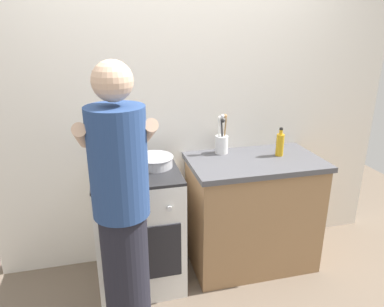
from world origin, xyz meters
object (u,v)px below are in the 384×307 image
at_px(stove_range, 138,227).
at_px(oil_bottle, 280,144).
at_px(utensil_crock, 222,142).
at_px(pot, 114,165).
at_px(person, 123,219).
at_px(mixing_bowl, 154,161).

height_order(stove_range, oil_bottle, oil_bottle).
relative_size(utensil_crock, oil_bottle, 1.42).
bearing_deg(oil_bottle, stove_range, -177.99).
relative_size(pot, person, 0.15).
bearing_deg(oil_bottle, utensil_crock, 158.93).
relative_size(stove_range, mixing_bowl, 3.26).
bearing_deg(person, mixing_bowl, 67.01).
relative_size(stove_range, oil_bottle, 4.06).
xyz_separation_m(oil_bottle, person, (-1.24, -0.62, -0.13)).
bearing_deg(oil_bottle, person, -153.28).
bearing_deg(stove_range, oil_bottle, 2.01).
bearing_deg(pot, person, -88.61).
bearing_deg(mixing_bowl, person, -112.99).
xyz_separation_m(stove_range, person, (-0.13, -0.58, 0.41)).
xyz_separation_m(utensil_crock, oil_bottle, (0.42, -0.16, -0.00)).
xyz_separation_m(stove_range, oil_bottle, (1.11, 0.04, 0.54)).
distance_m(stove_range, pot, 0.52).
bearing_deg(mixing_bowl, stove_range, -163.34).
xyz_separation_m(pot, oil_bottle, (1.25, 0.03, 0.04)).
relative_size(utensil_crock, person, 0.19).
height_order(stove_range, utensil_crock, utensil_crock).
relative_size(mixing_bowl, utensil_crock, 0.88).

